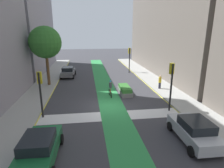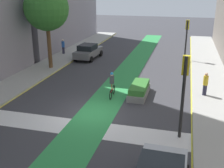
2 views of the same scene
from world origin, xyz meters
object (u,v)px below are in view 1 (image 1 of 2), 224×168
at_px(traffic_signal_near_right, 171,78).
at_px(cyclist_in_lane, 110,88).
at_px(pedestrian_sidewalk_left_a, 47,70).
at_px(car_green_left_near, 39,148).
at_px(car_silver_right_near, 194,130).
at_px(car_grey_left_far, 68,72).
at_px(traffic_signal_far_right, 129,55).
at_px(traffic_signal_near_left, 40,86).
at_px(median_planter, 125,90).
at_px(street_tree_near, 45,43).
at_px(pedestrian_sidewalk_right_a, 160,82).

height_order(traffic_signal_near_right, cyclist_in_lane, traffic_signal_near_right).
bearing_deg(pedestrian_sidewalk_left_a, car_green_left_near, -80.46).
relative_size(car_silver_right_near, car_grey_left_far, 0.99).
bearing_deg(traffic_signal_far_right, car_silver_right_near, -91.46).
bearing_deg(cyclist_in_lane, car_grey_left_far, 117.92).
bearing_deg(car_green_left_near, pedestrian_sidewalk_left_a, 99.54).
bearing_deg(traffic_signal_near_left, cyclist_in_lane, 33.87).
distance_m(car_grey_left_far, median_planter, 11.67).
distance_m(car_silver_right_near, pedestrian_sidewalk_left_a, 24.04).
xyz_separation_m(pedestrian_sidewalk_left_a, street_tree_near, (1.25, -5.65, 4.57)).
height_order(traffic_signal_near_left, pedestrian_sidewalk_right_a, traffic_signal_near_left).
xyz_separation_m(car_grey_left_far, pedestrian_sidewalk_left_a, (-3.32, 0.95, 0.16)).
bearing_deg(car_green_left_near, street_tree_near, 98.44).
bearing_deg(median_planter, car_grey_left_far, 127.65).
bearing_deg(car_green_left_near, pedestrian_sidewalk_right_a, 45.50).
bearing_deg(pedestrian_sidewalk_left_a, car_grey_left_far, -15.90).
xyz_separation_m(traffic_signal_near_left, pedestrian_sidewalk_right_a, (12.47, 5.88, -1.71)).
bearing_deg(pedestrian_sidewalk_right_a, car_green_left_near, -134.50).
bearing_deg(cyclist_in_lane, car_green_left_near, -117.47).
bearing_deg(street_tree_near, traffic_signal_near_right, -38.35).
bearing_deg(car_silver_right_near, cyclist_in_lane, 114.39).
xyz_separation_m(traffic_signal_near_left, car_green_left_near, (1.05, -5.74, -1.88)).
height_order(traffic_signal_near_right, median_planter, traffic_signal_near_right).
xyz_separation_m(traffic_signal_near_left, car_silver_right_near, (10.41, -5.12, -1.88)).
distance_m(traffic_signal_near_left, traffic_signal_far_right, 19.34).
distance_m(traffic_signal_near_left, street_tree_near, 10.02).
bearing_deg(car_grey_left_far, pedestrian_sidewalk_left_a, 164.10).
xyz_separation_m(pedestrian_sidewalk_right_a, median_planter, (-4.49, -0.89, -0.57)).
relative_size(traffic_signal_near_left, car_grey_left_far, 0.89).
xyz_separation_m(traffic_signal_far_right, car_grey_left_far, (-10.08, -1.72, -2.14)).
bearing_deg(pedestrian_sidewalk_right_a, traffic_signal_near_right, -103.93).
distance_m(car_silver_right_near, car_grey_left_far, 21.58).
distance_m(car_silver_right_near, car_green_left_near, 9.38).
bearing_deg(traffic_signal_near_right, car_silver_right_near, -96.58).
bearing_deg(car_silver_right_near, pedestrian_sidewalk_right_a, 79.37).
relative_size(traffic_signal_near_right, street_tree_near, 0.58).
bearing_deg(street_tree_near, pedestrian_sidewalk_right_a, -14.91).
distance_m(car_silver_right_near, median_planter, 10.41).
bearing_deg(pedestrian_sidewalk_left_a, cyclist_in_lane, -51.82).
relative_size(traffic_signal_far_right, car_grey_left_far, 0.98).
relative_size(traffic_signal_far_right, median_planter, 1.32).
distance_m(traffic_signal_near_right, car_grey_left_far, 17.70).
bearing_deg(pedestrian_sidewalk_right_a, car_grey_left_far, 144.29).
distance_m(traffic_signal_far_right, median_planter, 11.62).
bearing_deg(car_silver_right_near, traffic_signal_far_right, 88.54).
bearing_deg(cyclist_in_lane, pedestrian_sidewalk_left_a, 128.18).
distance_m(cyclist_in_lane, pedestrian_sidewalk_left_a, 14.01).
distance_m(traffic_signal_near_right, median_planter, 6.48).
distance_m(traffic_signal_far_right, car_green_left_near, 23.93).
bearing_deg(traffic_signal_far_right, traffic_signal_near_right, -89.86).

